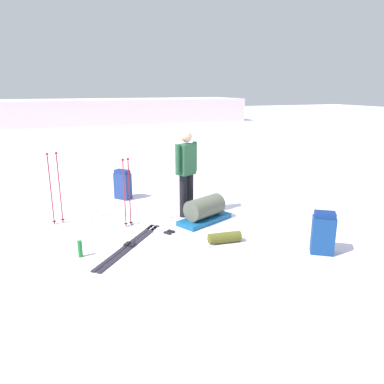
{
  "coord_description": "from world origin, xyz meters",
  "views": [
    {
      "loc": [
        -2.38,
        -5.89,
        2.5
      ],
      "look_at": [
        0.0,
        0.0,
        0.7
      ],
      "focal_mm": 34.7,
      "sensor_mm": 36.0,
      "label": 1
    }
  ],
  "objects_px": {
    "ski_pair_near": "(130,245)",
    "backpack_bright": "(323,233)",
    "backpack_large_dark": "(123,185)",
    "sleeping_mat_rolled": "(225,237)",
    "ski_pair_far": "(169,233)",
    "gear_sled": "(205,210)",
    "ski_poles_planted_near": "(127,189)",
    "skier_standing": "(186,169)",
    "thermos_bottle": "(80,249)",
    "ski_poles_planted_far": "(55,185)"
  },
  "relations": [
    {
      "from": "backpack_bright",
      "to": "ski_poles_planted_far",
      "type": "distance_m",
      "value": 4.77
    },
    {
      "from": "backpack_bright",
      "to": "ski_poles_planted_far",
      "type": "height_order",
      "value": "ski_poles_planted_far"
    },
    {
      "from": "backpack_large_dark",
      "to": "thermos_bottle",
      "type": "distance_m",
      "value": 3.08
    },
    {
      "from": "ski_poles_planted_far",
      "to": "sleeping_mat_rolled",
      "type": "bearing_deg",
      "value": -38.35
    },
    {
      "from": "ski_poles_planted_near",
      "to": "gear_sled",
      "type": "distance_m",
      "value": 1.53
    },
    {
      "from": "ski_pair_far",
      "to": "thermos_bottle",
      "type": "height_order",
      "value": "thermos_bottle"
    },
    {
      "from": "skier_standing",
      "to": "backpack_large_dark",
      "type": "height_order",
      "value": "skier_standing"
    },
    {
      "from": "backpack_bright",
      "to": "ski_poles_planted_near",
      "type": "bearing_deg",
      "value": 138.12
    },
    {
      "from": "ski_poles_planted_far",
      "to": "thermos_bottle",
      "type": "height_order",
      "value": "ski_poles_planted_far"
    },
    {
      "from": "ski_pair_near",
      "to": "backpack_bright",
      "type": "relative_size",
      "value": 2.34
    },
    {
      "from": "ski_pair_near",
      "to": "sleeping_mat_rolled",
      "type": "xyz_separation_m",
      "value": [
        1.5,
        -0.45,
        0.08
      ]
    },
    {
      "from": "ski_pair_near",
      "to": "thermos_bottle",
      "type": "height_order",
      "value": "thermos_bottle"
    },
    {
      "from": "ski_pair_far",
      "to": "backpack_bright",
      "type": "bearing_deg",
      "value": -39.65
    },
    {
      "from": "backpack_large_dark",
      "to": "ski_poles_planted_near",
      "type": "distance_m",
      "value": 1.85
    },
    {
      "from": "backpack_bright",
      "to": "ski_pair_near",
      "type": "bearing_deg",
      "value": 153.31
    },
    {
      "from": "backpack_bright",
      "to": "gear_sled",
      "type": "height_order",
      "value": "backpack_bright"
    },
    {
      "from": "backpack_large_dark",
      "to": "backpack_bright",
      "type": "height_order",
      "value": "backpack_large_dark"
    },
    {
      "from": "skier_standing",
      "to": "ski_pair_far",
      "type": "distance_m",
      "value": 1.4
    },
    {
      "from": "gear_sled",
      "to": "thermos_bottle",
      "type": "xyz_separation_m",
      "value": [
        -2.38,
        -0.71,
        -0.09
      ]
    },
    {
      "from": "skier_standing",
      "to": "thermos_bottle",
      "type": "bearing_deg",
      "value": -151.84
    },
    {
      "from": "backpack_large_dark",
      "to": "sleeping_mat_rolled",
      "type": "height_order",
      "value": "backpack_large_dark"
    },
    {
      "from": "backpack_bright",
      "to": "ski_pair_far",
      "type": "bearing_deg",
      "value": 140.35
    },
    {
      "from": "backpack_bright",
      "to": "thermos_bottle",
      "type": "bearing_deg",
      "value": 160.23
    },
    {
      "from": "ski_pair_near",
      "to": "ski_pair_far",
      "type": "xyz_separation_m",
      "value": [
        0.76,
        0.25,
        0.0
      ]
    },
    {
      "from": "gear_sled",
      "to": "ski_pair_far",
      "type": "bearing_deg",
      "value": -157.39
    },
    {
      "from": "backpack_bright",
      "to": "sleeping_mat_rolled",
      "type": "height_order",
      "value": "backpack_bright"
    },
    {
      "from": "sleeping_mat_rolled",
      "to": "ski_pair_far",
      "type": "bearing_deg",
      "value": 136.35
    },
    {
      "from": "ski_pair_near",
      "to": "ski_poles_planted_near",
      "type": "height_order",
      "value": "ski_poles_planted_near"
    },
    {
      "from": "ski_pair_near",
      "to": "backpack_large_dark",
      "type": "relative_size",
      "value": 2.29
    },
    {
      "from": "skier_standing",
      "to": "backpack_bright",
      "type": "xyz_separation_m",
      "value": [
        1.32,
        -2.43,
        -0.63
      ]
    },
    {
      "from": "backpack_large_dark",
      "to": "ski_poles_planted_near",
      "type": "height_order",
      "value": "ski_poles_planted_near"
    },
    {
      "from": "ski_pair_near",
      "to": "ski_pair_far",
      "type": "distance_m",
      "value": 0.81
    },
    {
      "from": "backpack_bright",
      "to": "ski_poles_planted_near",
      "type": "height_order",
      "value": "ski_poles_planted_near"
    },
    {
      "from": "ski_poles_planted_near",
      "to": "thermos_bottle",
      "type": "xyz_separation_m",
      "value": [
        -0.97,
        -1.02,
        -0.59
      ]
    },
    {
      "from": "thermos_bottle",
      "to": "backpack_large_dark",
      "type": "bearing_deg",
      "value": 66.06
    },
    {
      "from": "gear_sled",
      "to": "sleeping_mat_rolled",
      "type": "bearing_deg",
      "value": -95.31
    },
    {
      "from": "ski_poles_planted_near",
      "to": "backpack_large_dark",
      "type": "bearing_deg",
      "value": 81.09
    },
    {
      "from": "skier_standing",
      "to": "ski_poles_planted_near",
      "type": "xyz_separation_m",
      "value": [
        -1.22,
        -0.15,
        -0.24
      ]
    },
    {
      "from": "ski_pair_far",
      "to": "gear_sled",
      "type": "xyz_separation_m",
      "value": [
        0.83,
        0.35,
        0.21
      ]
    },
    {
      "from": "skier_standing",
      "to": "ski_poles_planted_near",
      "type": "relative_size",
      "value": 1.32
    },
    {
      "from": "gear_sled",
      "to": "thermos_bottle",
      "type": "distance_m",
      "value": 2.49
    },
    {
      "from": "ski_poles_planted_far",
      "to": "sleeping_mat_rolled",
      "type": "height_order",
      "value": "ski_poles_planted_far"
    },
    {
      "from": "sleeping_mat_rolled",
      "to": "thermos_bottle",
      "type": "xyz_separation_m",
      "value": [
        -2.28,
        0.34,
        0.04
      ]
    },
    {
      "from": "backpack_large_dark",
      "to": "sleeping_mat_rolled",
      "type": "distance_m",
      "value": 3.32
    },
    {
      "from": "ski_pair_near",
      "to": "backpack_bright",
      "type": "bearing_deg",
      "value": -26.69
    },
    {
      "from": "ski_pair_near",
      "to": "thermos_bottle",
      "type": "relative_size",
      "value": 6.03
    },
    {
      "from": "skier_standing",
      "to": "sleeping_mat_rolled",
      "type": "relative_size",
      "value": 3.09
    },
    {
      "from": "backpack_bright",
      "to": "backpack_large_dark",
      "type": "bearing_deg",
      "value": 119.05
    },
    {
      "from": "ski_poles_planted_near",
      "to": "sleeping_mat_rolled",
      "type": "relative_size",
      "value": 2.34
    },
    {
      "from": "ski_poles_planted_far",
      "to": "ski_pair_near",
      "type": "bearing_deg",
      "value": -56.6
    }
  ]
}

